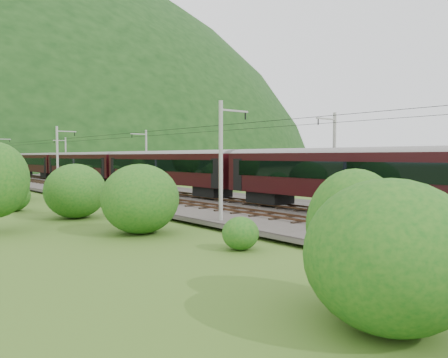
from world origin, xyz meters
TOP-DOWN VIEW (x-y plane):
  - ground at (0.00, 0.00)m, footprint 600.00×600.00m
  - railbed at (0.00, 10.00)m, footprint 14.00×220.00m
  - track_left at (-2.40, 10.00)m, footprint 2.40×220.00m
  - track_right at (2.40, 10.00)m, footprint 2.40×220.00m
  - catenary_left at (-6.12, 32.00)m, footprint 2.54×192.28m
  - catenary_right at (6.12, 32.00)m, footprint 2.54×192.28m
  - overhead_wires at (0.00, 10.00)m, footprint 4.83×198.00m
  - train at (2.40, 19.93)m, footprint 3.28×182.20m
  - hazard_post_near at (-0.36, 39.86)m, footprint 0.17×0.17m
  - hazard_post_far at (-0.02, 52.18)m, footprint 0.17×0.17m
  - signal at (-3.09, 27.31)m, footprint 0.24×0.24m
  - vegetation_left at (-14.46, 10.78)m, footprint 12.48×147.23m
  - vegetation_right at (11.65, 11.40)m, footprint 5.70×109.21m

SIDE VIEW (x-z plane):
  - ground at x=0.00m, z-range 0.00..0.00m
  - railbed at x=0.00m, z-range 0.00..0.30m
  - track_left at x=-2.40m, z-range 0.24..0.51m
  - track_right at x=2.40m, z-range 0.24..0.51m
  - hazard_post_far at x=-0.02m, z-range 0.30..1.94m
  - hazard_post_near at x=-0.36m, z-range 0.30..1.94m
  - vegetation_right at x=11.65m, z-range -0.19..2.90m
  - signal at x=-3.09m, z-range 0.49..2.69m
  - vegetation_left at x=-14.46m, z-range -0.96..6.13m
  - train at x=2.40m, z-range 0.98..6.70m
  - catenary_left at x=-6.12m, z-range 0.50..8.50m
  - catenary_right at x=6.12m, z-range 0.50..8.50m
  - overhead_wires at x=0.00m, z-range 7.08..7.12m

